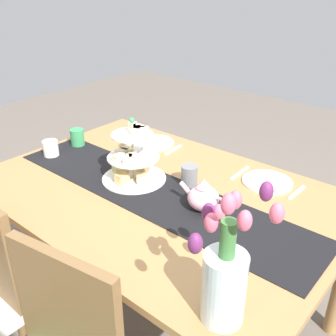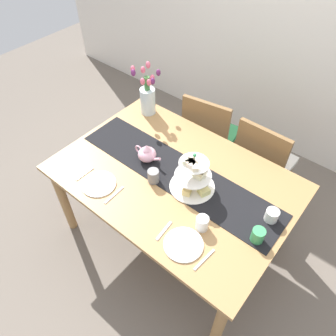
{
  "view_description": "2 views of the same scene",
  "coord_description": "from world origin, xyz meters",
  "px_view_note": "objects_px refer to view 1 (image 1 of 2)",
  "views": [
    {
      "loc": [
        -1.02,
        1.14,
        1.65
      ],
      "look_at": [
        0.01,
        -0.07,
        0.84
      ],
      "focal_mm": 42.13,
      "sensor_mm": 36.0,
      "label": 1
    },
    {
      "loc": [
        0.9,
        -1.15,
        2.4
      ],
      "look_at": [
        -0.02,
        -0.05,
        0.87
      ],
      "focal_mm": 34.41,
      "sensor_mm": 36.0,
      "label": 2
    }
  ],
  "objects_px": {
    "fork_right": "(173,150)",
    "mug_white_text": "(132,144)",
    "cream_jug": "(51,148)",
    "knife_left": "(240,173)",
    "teapot": "(204,197)",
    "tulip_vase": "(225,275)",
    "dinner_plate_right": "(154,143)",
    "knife_right": "(135,137)",
    "tiered_cake_stand": "(132,159)",
    "dining_table": "(159,208)",
    "fork_left": "(297,192)",
    "mug_orange": "(77,138)",
    "mug_grey": "(189,175)",
    "dinner_plate_left": "(267,182)"
  },
  "relations": [
    {
      "from": "cream_jug",
      "to": "mug_grey",
      "type": "bearing_deg",
      "value": -163.79
    },
    {
      "from": "knife_left",
      "to": "dinner_plate_right",
      "type": "height_order",
      "value": "dinner_plate_right"
    },
    {
      "from": "knife_left",
      "to": "knife_right",
      "type": "relative_size",
      "value": 1.0
    },
    {
      "from": "knife_left",
      "to": "teapot",
      "type": "bearing_deg",
      "value": 97.64
    },
    {
      "from": "tiered_cake_stand",
      "to": "knife_right",
      "type": "height_order",
      "value": "tiered_cake_stand"
    },
    {
      "from": "dinner_plate_right",
      "to": "knife_right",
      "type": "relative_size",
      "value": 1.35
    },
    {
      "from": "mug_orange",
      "to": "teapot",
      "type": "bearing_deg",
      "value": 174.87
    },
    {
      "from": "fork_right",
      "to": "mug_orange",
      "type": "xyz_separation_m",
      "value": [
        0.45,
        0.29,
        0.04
      ]
    },
    {
      "from": "dinner_plate_right",
      "to": "mug_orange",
      "type": "relative_size",
      "value": 2.42
    },
    {
      "from": "knife_right",
      "to": "mug_grey",
      "type": "bearing_deg",
      "value": 156.86
    },
    {
      "from": "dinner_plate_left",
      "to": "mug_orange",
      "type": "xyz_separation_m",
      "value": [
        1.02,
        0.29,
        0.04
      ]
    },
    {
      "from": "fork_right",
      "to": "mug_white_text",
      "type": "distance_m",
      "value": 0.23
    },
    {
      "from": "fork_left",
      "to": "fork_right",
      "type": "bearing_deg",
      "value": 0.0
    },
    {
      "from": "dinner_plate_right",
      "to": "knife_right",
      "type": "bearing_deg",
      "value": 0.0
    },
    {
      "from": "dining_table",
      "to": "dinner_plate_right",
      "type": "height_order",
      "value": "dinner_plate_right"
    },
    {
      "from": "dining_table",
      "to": "fork_right",
      "type": "distance_m",
      "value": 0.45
    },
    {
      "from": "dining_table",
      "to": "tiered_cake_stand",
      "type": "xyz_separation_m",
      "value": [
        0.16,
        0.0,
        0.2
      ]
    },
    {
      "from": "fork_right",
      "to": "mug_white_text",
      "type": "height_order",
      "value": "mug_white_text"
    },
    {
      "from": "knife_right",
      "to": "teapot",
      "type": "bearing_deg",
      "value": 153.67
    },
    {
      "from": "dining_table",
      "to": "teapot",
      "type": "bearing_deg",
      "value": 180.0
    },
    {
      "from": "knife_left",
      "to": "knife_right",
      "type": "distance_m",
      "value": 0.71
    },
    {
      "from": "tiered_cake_stand",
      "to": "mug_grey",
      "type": "bearing_deg",
      "value": -152.08
    },
    {
      "from": "dining_table",
      "to": "mug_grey",
      "type": "distance_m",
      "value": 0.21
    },
    {
      "from": "teapot",
      "to": "fork_right",
      "type": "xyz_separation_m",
      "value": [
        0.47,
        -0.38,
        -0.06
      ]
    },
    {
      "from": "cream_jug",
      "to": "knife_left",
      "type": "relative_size",
      "value": 0.5
    },
    {
      "from": "cream_jug",
      "to": "mug_white_text",
      "type": "distance_m",
      "value": 0.42
    },
    {
      "from": "fork_right",
      "to": "knife_right",
      "type": "height_order",
      "value": "same"
    },
    {
      "from": "tiered_cake_stand",
      "to": "knife_left",
      "type": "distance_m",
      "value": 0.53
    },
    {
      "from": "knife_right",
      "to": "mug_orange",
      "type": "bearing_deg",
      "value": 61.51
    },
    {
      "from": "tiered_cake_stand",
      "to": "mug_white_text",
      "type": "relative_size",
      "value": 3.2
    },
    {
      "from": "tulip_vase",
      "to": "teapot",
      "type": "bearing_deg",
      "value": -48.88
    },
    {
      "from": "mug_white_text",
      "to": "mug_orange",
      "type": "height_order",
      "value": "same"
    },
    {
      "from": "dining_table",
      "to": "fork_left",
      "type": "distance_m",
      "value": 0.62
    },
    {
      "from": "tiered_cake_stand",
      "to": "mug_grey",
      "type": "distance_m",
      "value": 0.27
    },
    {
      "from": "teapot",
      "to": "dining_table",
      "type": "bearing_deg",
      "value": 0.0
    },
    {
      "from": "dining_table",
      "to": "knife_right",
      "type": "xyz_separation_m",
      "value": [
        0.52,
        -0.38,
        0.1
      ]
    },
    {
      "from": "dining_table",
      "to": "dinner_plate_left",
      "type": "bearing_deg",
      "value": -132.1
    },
    {
      "from": "teapot",
      "to": "tulip_vase",
      "type": "xyz_separation_m",
      "value": [
        -0.37,
        0.42,
        0.1
      ]
    },
    {
      "from": "fork_left",
      "to": "mug_white_text",
      "type": "relative_size",
      "value": 1.58
    },
    {
      "from": "teapot",
      "to": "dinner_plate_right",
      "type": "height_order",
      "value": "teapot"
    },
    {
      "from": "tulip_vase",
      "to": "cream_jug",
      "type": "height_order",
      "value": "tulip_vase"
    },
    {
      "from": "knife_right",
      "to": "mug_orange",
      "type": "height_order",
      "value": "mug_orange"
    },
    {
      "from": "cream_jug",
      "to": "tiered_cake_stand",
      "type": "bearing_deg",
      "value": -169.72
    },
    {
      "from": "tulip_vase",
      "to": "dinner_plate_right",
      "type": "distance_m",
      "value": 1.28
    },
    {
      "from": "dining_table",
      "to": "tiered_cake_stand",
      "type": "relative_size",
      "value": 5.29
    },
    {
      "from": "dinner_plate_right",
      "to": "dinner_plate_left",
      "type": "bearing_deg",
      "value": 180.0
    },
    {
      "from": "dinner_plate_left",
      "to": "knife_right",
      "type": "height_order",
      "value": "dinner_plate_left"
    },
    {
      "from": "tulip_vase",
      "to": "knife_right",
      "type": "distance_m",
      "value": 1.39
    },
    {
      "from": "fork_right",
      "to": "mug_grey",
      "type": "relative_size",
      "value": 1.58
    },
    {
      "from": "mug_orange",
      "to": "knife_left",
      "type": "bearing_deg",
      "value": -161.33
    }
  ]
}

